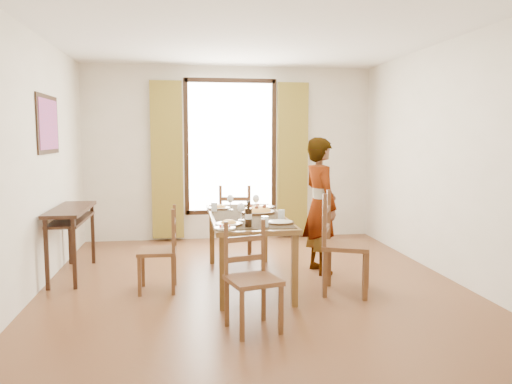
{
  "coord_description": "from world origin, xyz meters",
  "views": [
    {
      "loc": [
        -0.73,
        -5.33,
        1.62
      ],
      "look_at": [
        0.06,
        0.12,
        1.0
      ],
      "focal_mm": 35.0,
      "sensor_mm": 36.0,
      "label": 1
    }
  ],
  "objects": [
    {
      "name": "ground",
      "position": [
        0.0,
        0.0,
        0.0
      ],
      "size": [
        5.0,
        5.0,
        0.0
      ],
      "primitive_type": "plane",
      "color": "#522619",
      "rests_on": "ground"
    },
    {
      "name": "room_shell",
      "position": [
        -0.0,
        0.13,
        1.54
      ],
      "size": [
        4.6,
        5.1,
        2.74
      ],
      "color": "silver",
      "rests_on": "ground"
    },
    {
      "name": "console_table",
      "position": [
        -2.03,
        0.6,
        0.68
      ],
      "size": [
        0.38,
        1.2,
        0.8
      ],
      "color": "#321A10",
      "rests_on": "ground"
    },
    {
      "name": "dining_table",
      "position": [
        -0.05,
        0.05,
        0.69
      ],
      "size": [
        0.8,
        1.86,
        0.76
      ],
      "color": "brown",
      "rests_on": "ground"
    },
    {
      "name": "chair_west",
      "position": [
        -0.99,
        -0.13,
        0.41
      ],
      "size": [
        0.4,
        0.4,
        0.89
      ],
      "rotation": [
        0.0,
        0.0,
        -1.6
      ],
      "color": "brown",
      "rests_on": "ground"
    },
    {
      "name": "chair_north",
      "position": [
        -0.05,
        1.23,
        0.46
      ],
      "size": [
        0.5,
        0.5,
        0.98
      ],
      "rotation": [
        0.0,
        0.0,
        2.98
      ],
      "color": "brown",
      "rests_on": "ground"
    },
    {
      "name": "chair_south",
      "position": [
        -0.18,
        -1.31,
        0.42
      ],
      "size": [
        0.49,
        0.49,
        0.91
      ],
      "rotation": [
        0.0,
        0.0,
        0.27
      ],
      "color": "brown",
      "rests_on": "ground"
    },
    {
      "name": "chair_east",
      "position": [
        0.88,
        -0.47,
        0.49
      ],
      "size": [
        0.61,
        0.61,
        1.05
      ],
      "rotation": [
        0.0,
        0.0,
        1.18
      ],
      "color": "brown",
      "rests_on": "ground"
    },
    {
      "name": "man",
      "position": [
        0.87,
        0.34,
        0.8
      ],
      "size": [
        0.72,
        0.6,
        1.6
      ],
      "primitive_type": "imported",
      "rotation": [
        0.0,
        0.0,
        1.76
      ],
      "color": "gray",
      "rests_on": "ground"
    },
    {
      "name": "plate_sw",
      "position": [
        -0.3,
        -0.54,
        0.78
      ],
      "size": [
        0.27,
        0.27,
        0.05
      ],
      "primitive_type": null,
      "color": "silver",
      "rests_on": "dining_table"
    },
    {
      "name": "plate_se",
      "position": [
        0.21,
        -0.52,
        0.78
      ],
      "size": [
        0.27,
        0.27,
        0.05
      ],
      "primitive_type": null,
      "color": "silver",
      "rests_on": "dining_table"
    },
    {
      "name": "plate_nw",
      "position": [
        -0.32,
        0.56,
        0.78
      ],
      "size": [
        0.27,
        0.27,
        0.05
      ],
      "primitive_type": null,
      "color": "silver",
      "rests_on": "dining_table"
    },
    {
      "name": "plate_ne",
      "position": [
        0.22,
        0.57,
        0.78
      ],
      "size": [
        0.27,
        0.27,
        0.05
      ],
      "primitive_type": null,
      "color": "silver",
      "rests_on": "dining_table"
    },
    {
      "name": "pasta_platter",
      "position": [
        0.08,
        0.16,
        0.81
      ],
      "size": [
        0.4,
        0.4,
        0.1
      ],
      "primitive_type": null,
      "color": "#BA6317",
      "rests_on": "dining_table"
    },
    {
      "name": "caprese_plate",
      "position": [
        -0.36,
        -0.74,
        0.78
      ],
      "size": [
        0.2,
        0.2,
        0.04
      ],
      "primitive_type": null,
      "color": "silver",
      "rests_on": "dining_table"
    },
    {
      "name": "wine_glass_a",
      "position": [
        -0.16,
        -0.31,
        0.85
      ],
      "size": [
        0.08,
        0.08,
        0.18
      ],
      "primitive_type": null,
      "color": "white",
      "rests_on": "dining_table"
    },
    {
      "name": "wine_glass_b",
      "position": [
        0.1,
        0.39,
        0.85
      ],
      "size": [
        0.08,
        0.08,
        0.18
      ],
      "primitive_type": null,
      "color": "white",
      "rests_on": "dining_table"
    },
    {
      "name": "wine_glass_c",
      "position": [
        -0.2,
        0.44,
        0.85
      ],
      "size": [
        0.08,
        0.08,
        0.18
      ],
      "primitive_type": null,
      "color": "white",
      "rests_on": "dining_table"
    },
    {
      "name": "tumbler_a",
      "position": [
        0.27,
        -0.29,
        0.81
      ],
      "size": [
        0.07,
        0.07,
        0.1
      ],
      "primitive_type": "cylinder",
      "color": "silver",
      "rests_on": "dining_table"
    },
    {
      "name": "tumbler_b",
      "position": [
        -0.39,
        0.38,
        0.81
      ],
      "size": [
        0.07,
        0.07,
        0.1
      ],
      "primitive_type": "cylinder",
      "color": "silver",
      "rests_on": "dining_table"
    },
    {
      "name": "tumbler_c",
      "position": [
        0.03,
        -0.69,
        0.81
      ],
      "size": [
        0.07,
        0.07,
        0.1
      ],
      "primitive_type": "cylinder",
      "color": "silver",
      "rests_on": "dining_table"
    },
    {
      "name": "wine_bottle",
      "position": [
        -0.13,
        -0.66,
        0.88
      ],
      "size": [
        0.07,
        0.07,
        0.25
      ],
      "primitive_type": null,
      "color": "black",
      "rests_on": "dining_table"
    }
  ]
}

